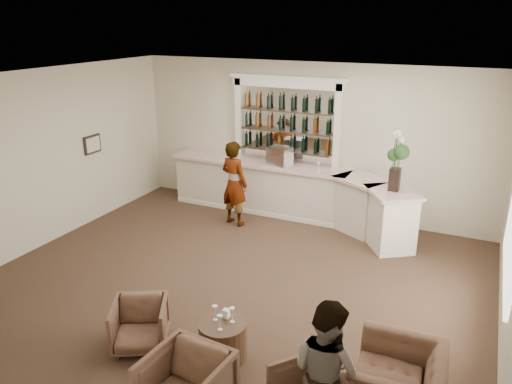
# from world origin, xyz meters

# --- Properties ---
(ground) EXTENTS (8.00, 8.00, 0.00)m
(ground) POSITION_xyz_m (0.00, 0.00, 0.00)
(ground) COLOR #4D3326
(ground) RESTS_ON ground
(room_shell) EXTENTS (8.04, 7.02, 3.32)m
(room_shell) POSITION_xyz_m (0.16, 0.71, 2.34)
(room_shell) COLOR beige
(room_shell) RESTS_ON ground
(bar_counter) EXTENTS (5.72, 1.80, 1.14)m
(bar_counter) POSITION_xyz_m (-0.16, 3.00, 0.57)
(bar_counter) COLOR white
(bar_counter) RESTS_ON ground
(back_bar_alcove) EXTENTS (2.64, 0.25, 3.00)m
(back_bar_alcove) POSITION_xyz_m (-0.50, 3.41, 2.03)
(back_bar_alcove) COLOR white
(back_bar_alcove) RESTS_ON ground
(cocktail_table) EXTENTS (0.61, 0.61, 0.50)m
(cocktail_table) POSITION_xyz_m (0.77, -1.83, 0.25)
(cocktail_table) COLOR #472A1E
(cocktail_table) RESTS_ON ground
(sommelier) EXTENTS (0.75, 0.59, 1.79)m
(sommelier) POSITION_xyz_m (-1.14, 2.16, 0.90)
(sommelier) COLOR gray
(sommelier) RESTS_ON ground
(guest) EXTENTS (0.96, 0.87, 1.60)m
(guest) POSITION_xyz_m (2.32, -2.49, 0.80)
(guest) COLOR gray
(guest) RESTS_ON ground
(armchair_left) EXTENTS (0.96, 0.97, 0.65)m
(armchair_left) POSITION_xyz_m (-0.33, -2.09, 0.33)
(armchair_left) COLOR brown
(armchair_left) RESTS_ON ground
(armchair_far) EXTENTS (1.04, 1.18, 0.72)m
(armchair_far) POSITION_xyz_m (2.96, -1.81, 0.36)
(armchair_far) COLOR brown
(armchair_far) RESTS_ON ground
(espresso_machine) EXTENTS (0.53, 0.47, 0.41)m
(espresso_machine) POSITION_xyz_m (-0.48, 3.02, 1.34)
(espresso_machine) COLOR silver
(espresso_machine) RESTS_ON bar_counter
(flower_vase) EXTENTS (0.30, 0.30, 1.13)m
(flower_vase) POSITION_xyz_m (2.05, 2.42, 1.77)
(flower_vase) COLOR black
(flower_vase) RESTS_ON bar_counter
(wine_glass_bar_left) EXTENTS (0.07, 0.07, 0.21)m
(wine_glass_bar_left) POSITION_xyz_m (0.42, 2.94, 1.25)
(wine_glass_bar_left) COLOR white
(wine_glass_bar_left) RESTS_ON bar_counter
(wine_glass_bar_right) EXTENTS (0.07, 0.07, 0.21)m
(wine_glass_bar_right) POSITION_xyz_m (-0.53, 2.98, 1.25)
(wine_glass_bar_right) COLOR white
(wine_glass_bar_right) RESTS_ON bar_counter
(wine_glass_tbl_a) EXTENTS (0.07, 0.07, 0.21)m
(wine_glass_tbl_a) POSITION_xyz_m (0.65, -1.80, 0.60)
(wine_glass_tbl_a) COLOR white
(wine_glass_tbl_a) RESTS_ON cocktail_table
(wine_glass_tbl_b) EXTENTS (0.07, 0.07, 0.21)m
(wine_glass_tbl_b) POSITION_xyz_m (0.87, -1.75, 0.60)
(wine_glass_tbl_b) COLOR white
(wine_glass_tbl_b) RESTS_ON cocktail_table
(wine_glass_tbl_c) EXTENTS (0.07, 0.07, 0.21)m
(wine_glass_tbl_c) POSITION_xyz_m (0.81, -1.96, 0.60)
(wine_glass_tbl_c) COLOR white
(wine_glass_tbl_c) RESTS_ON cocktail_table
(napkin_holder) EXTENTS (0.08, 0.08, 0.12)m
(napkin_holder) POSITION_xyz_m (0.75, -1.69, 0.56)
(napkin_holder) COLOR white
(napkin_holder) RESTS_ON cocktail_table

